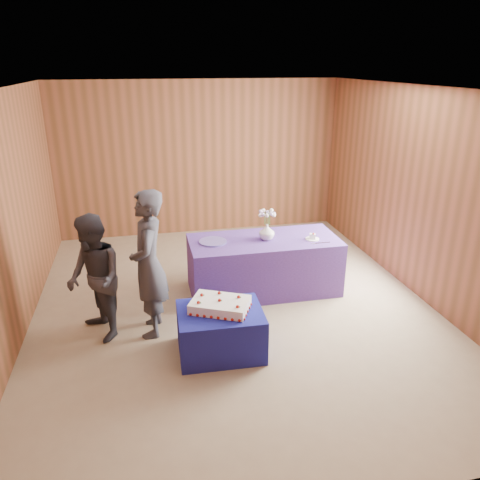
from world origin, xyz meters
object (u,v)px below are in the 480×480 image
object	(u,v)px
guest_right	(95,279)
cake_table	(221,331)
serving_table	(264,265)
vase	(267,232)
sheet_cake	(220,305)
guest_left	(149,264)

from	to	relation	value
guest_right	cake_table	bearing A→B (deg)	40.76
serving_table	vase	size ratio (longest dim) A/B	9.35
serving_table	guest_right	size ratio (longest dim) A/B	1.37
sheet_cake	guest_right	distance (m)	1.43
vase	guest_right	size ratio (longest dim) A/B	0.15
serving_table	guest_right	world-z (taller)	guest_right
serving_table	guest_right	xyz separation A→B (m)	(-2.14, -0.72, 0.35)
guest_left	guest_right	size ratio (longest dim) A/B	1.17
sheet_cake	cake_table	bearing A→B (deg)	-73.34
sheet_cake	vase	xyz separation A→B (m)	(0.86, 1.29, 0.30)
cake_table	serving_table	distance (m)	1.58
serving_table	guest_left	size ratio (longest dim) A/B	1.17
vase	sheet_cake	bearing A→B (deg)	-123.93
sheet_cake	guest_right	xyz separation A→B (m)	(-1.30, 0.57, 0.17)
serving_table	guest_right	distance (m)	2.28
serving_table	guest_left	xyz separation A→B (m)	(-1.54, -0.75, 0.48)
sheet_cake	guest_left	xyz separation A→B (m)	(-0.71, 0.55, 0.30)
cake_table	guest_right	size ratio (longest dim) A/B	0.62
serving_table	guest_left	distance (m)	1.78
serving_table	guest_left	bearing A→B (deg)	-153.80
serving_table	vase	bearing A→B (deg)	-16.26
cake_table	guest_right	distance (m)	1.51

